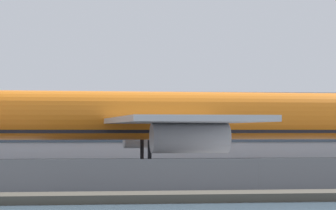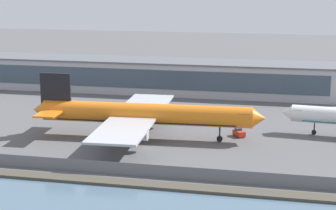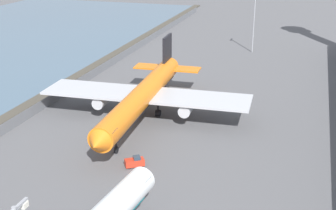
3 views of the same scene
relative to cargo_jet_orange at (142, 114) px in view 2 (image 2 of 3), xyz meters
name	(u,v)px [view 2 (image 2 of 3)]	position (x,y,z in m)	size (l,w,h in m)	color
ground_plane	(146,148)	(2.67, -7.22, -5.28)	(500.00, 500.00, 0.00)	#565659
shoreline_seawall	(116,182)	(2.67, -27.72, -5.03)	(320.00, 3.00, 0.50)	#474238
perimeter_fence	(123,169)	(2.67, -23.22, -4.14)	(280.00, 0.10, 2.28)	slate
cargo_jet_orange	(142,114)	(0.00, 0.00, 0.00)	(51.09, 44.20, 13.85)	orange
baggage_tug	(239,133)	(20.40, 5.78, -4.48)	(3.11, 3.55, 1.80)	red
terminal_building	(144,75)	(-12.57, 50.03, -0.36)	(118.89, 14.79, 9.82)	#B2B2B7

